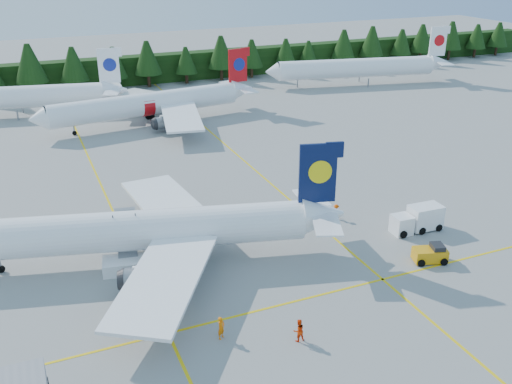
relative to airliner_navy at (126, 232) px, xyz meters
name	(u,v)px	position (x,y,z in m)	size (l,w,h in m)	color
ground	(294,262)	(14.64, -5.98, -3.34)	(320.00, 320.00, 0.00)	#9D9D97
taxi_stripe_a	(110,205)	(0.64, 14.02, -3.33)	(0.25, 120.00, 0.01)	yellow
taxi_stripe_b	(266,180)	(20.64, 14.02, -3.33)	(0.25, 120.00, 0.01)	yellow
taxi_stripe_cross	(325,294)	(14.64, -11.98, -3.33)	(80.00, 0.25, 0.01)	yellow
treeline_hedge	(124,71)	(14.64, 76.02, -0.34)	(220.00, 4.00, 6.00)	black
airliner_navy	(126,232)	(0.00, 0.00, 0.00)	(37.43, 30.41, 11.10)	white
airliner_red	(143,105)	(11.67, 44.81, 0.00)	(38.14, 31.21, 11.11)	white
airliner_far_right	(351,68)	(59.51, 56.70, 0.35)	(40.06, 11.05, 11.75)	white
airstairs	(128,260)	(-0.18, -0.99, -2.42)	(5.05, 6.86, 4.22)	white
service_truck	(417,219)	(29.51, -5.18, -2.01)	(5.62, 2.23, 2.68)	white
baggage_tug	(431,254)	(26.71, -11.01, -2.52)	(3.47, 2.51, 1.67)	orange
uld_pair	(164,226)	(4.55, 3.88, -2.13)	(5.38, 4.20, 1.80)	#333829
crew_a	(221,328)	(4.29, -14.16, -2.39)	(0.69, 0.46, 1.90)	orange
crew_b	(299,330)	(9.62, -16.76, -2.39)	(0.92, 0.72, 1.89)	#F33505
crew_c	(336,212)	(23.12, 0.64, -2.49)	(0.70, 0.47, 1.69)	#F45005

